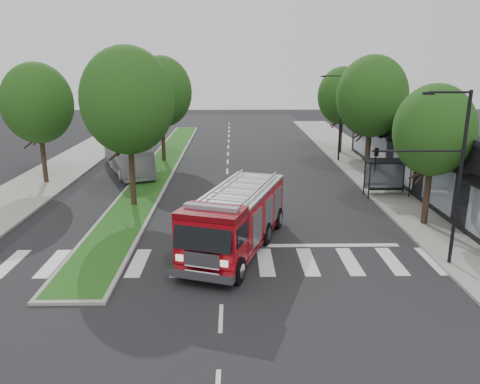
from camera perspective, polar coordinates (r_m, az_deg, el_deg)
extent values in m
plane|color=black|center=(25.09, -1.93, -5.75)|extent=(140.00, 140.00, 0.00)
cube|color=gray|center=(36.61, 18.30, 0.47)|extent=(5.00, 80.00, 0.15)
cube|color=gray|center=(37.67, -24.30, 0.28)|extent=(5.00, 80.00, 0.15)
cube|color=gray|center=(42.83, -9.60, 3.16)|extent=(3.00, 50.00, 0.14)
cube|color=#134515|center=(42.82, -9.61, 3.26)|extent=(2.60, 49.50, 0.02)
cube|color=black|center=(37.83, 25.08, 4.03)|extent=(8.00, 30.00, 5.00)
cylinder|color=black|center=(33.10, 15.49, 1.25)|extent=(0.08, 0.08, 2.50)
cylinder|color=black|center=(34.00, 20.02, 1.24)|extent=(0.08, 0.08, 2.50)
cylinder|color=black|center=(34.22, 14.94, 1.75)|extent=(0.08, 0.08, 2.50)
cylinder|color=black|center=(35.09, 19.34, 1.73)|extent=(0.08, 0.08, 2.50)
cube|color=black|center=(33.80, 17.65, 3.63)|extent=(3.20, 1.60, 0.12)
cube|color=#8C99A5|center=(34.71, 17.13, 1.86)|extent=(2.80, 0.04, 1.80)
cube|color=black|center=(34.25, 17.38, 0.36)|extent=(2.40, 0.40, 0.08)
cylinder|color=black|center=(28.60, 21.81, -0.25)|extent=(0.36, 0.36, 3.74)
ellipsoid|color=#1A3C10|center=(27.90, 22.57, 6.99)|extent=(4.40, 4.40, 5.06)
cylinder|color=black|center=(39.57, 15.34, 4.96)|extent=(0.36, 0.36, 4.40)
ellipsoid|color=#1A3C10|center=(39.05, 15.80, 11.16)|extent=(5.60, 5.60, 6.44)
cylinder|color=black|center=(49.16, 12.14, 6.89)|extent=(0.36, 0.36, 3.96)
ellipsoid|color=#1A3C10|center=(48.75, 12.40, 11.38)|extent=(5.00, 5.00, 5.75)
cylinder|color=black|center=(30.83, -13.01, 2.41)|extent=(0.36, 0.36, 4.62)
ellipsoid|color=#1A3C10|center=(30.15, -13.54, 10.79)|extent=(5.80, 5.80, 6.67)
cylinder|color=black|center=(44.39, -9.35, 6.41)|extent=(0.36, 0.36, 4.40)
ellipsoid|color=#1A3C10|center=(43.92, -9.60, 11.95)|extent=(5.60, 5.60, 6.44)
cylinder|color=black|center=(38.85, -22.83, 3.93)|extent=(0.36, 0.36, 4.18)
ellipsoid|color=#1A3C10|center=(38.32, -23.47, 9.91)|extent=(5.20, 5.20, 5.98)
cylinder|color=black|center=(22.84, 25.18, 1.11)|extent=(0.16, 0.16, 8.00)
cylinder|color=black|center=(21.90, 24.21, 11.04)|extent=(1.80, 0.10, 0.10)
cube|color=black|center=(21.55, 21.99, 11.09)|extent=(0.45, 0.20, 0.12)
cylinder|color=black|center=(21.75, 20.85, 4.70)|extent=(4.00, 0.10, 0.10)
imported|color=black|center=(21.23, 16.22, 3.75)|extent=(0.18, 0.22, 1.10)
cylinder|color=black|center=(44.81, 12.16, 8.68)|extent=(0.16, 0.16, 8.00)
cylinder|color=black|center=(44.34, 11.29, 13.72)|extent=(1.80, 0.10, 0.10)
cube|color=black|center=(44.16, 10.11, 13.70)|extent=(0.45, 0.20, 0.12)
cube|color=#63050B|center=(23.70, -0.43, -5.63)|extent=(5.56, 9.62, 0.27)
cube|color=#980811|center=(24.10, 0.21, -2.35)|extent=(4.85, 7.54, 2.20)
cube|color=#980811|center=(20.29, -3.45, -5.90)|extent=(3.24, 2.75, 2.31)
cube|color=#B2B2B7|center=(23.77, 0.21, 0.29)|extent=(4.85, 7.54, 0.13)
cylinder|color=#B2B2B7|center=(24.02, -2.04, 0.99)|extent=(2.22, 6.28, 0.11)
cylinder|color=#B2B2B7|center=(23.45, 2.52, 0.62)|extent=(2.22, 6.28, 0.11)
cube|color=silver|center=(19.64, -4.75, -10.02)|extent=(2.83, 1.28, 0.38)
cube|color=#8C99A5|center=(19.80, -3.52, -1.90)|extent=(2.41, 1.14, 0.20)
cylinder|color=black|center=(20.90, -7.00, -8.60)|extent=(0.75, 1.27, 1.21)
cylinder|color=black|center=(20.05, -0.33, -9.57)|extent=(0.75, 1.27, 1.21)
cylinder|color=black|center=(24.85, -2.58, -4.49)|extent=(0.75, 1.27, 1.21)
cylinder|color=black|center=(24.14, 3.08, -5.11)|extent=(0.75, 1.27, 1.21)
cylinder|color=black|center=(27.20, -0.66, -2.67)|extent=(0.75, 1.27, 1.21)
cylinder|color=black|center=(26.55, 4.53, -3.19)|extent=(0.75, 1.27, 1.21)
imported|color=#B5B5BA|center=(41.05, -13.56, 4.37)|extent=(6.20, 10.50, 2.89)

